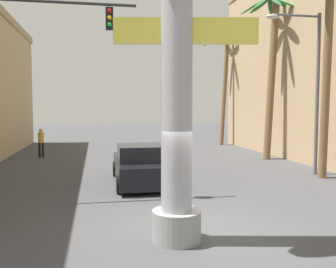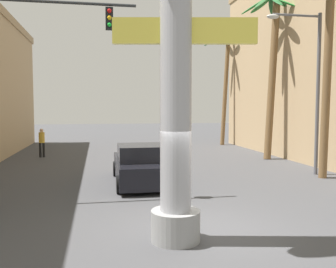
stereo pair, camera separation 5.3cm
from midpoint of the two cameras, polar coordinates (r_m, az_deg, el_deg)
The scene contains 9 objects.
ground_plane at distance 19.14m, azimuth -3.07°, elevation -4.93°, with size 95.31×95.31×0.00m, color #424244.
neon_sign_pole at distance 8.44m, azimuth 1.23°, elevation 15.52°, with size 3.47×1.20×9.66m.
street_lamp at distance 17.72m, azimuth 20.69°, elevation 8.06°, with size 2.57×0.28×7.10m.
traffic_light_mast at distance 12.88m, azimuth -23.47°, elevation 10.60°, with size 5.86×0.32×6.43m.
car_lead at distance 14.86m, azimuth -4.31°, elevation -4.84°, with size 2.07×4.83×1.56m.
palm_tree_near_right at distance 17.18m, azimuth 23.07°, elevation 10.79°, with size 2.48×2.28×8.33m.
palm_tree_mid_right at distance 22.63m, azimuth 15.35°, elevation 10.65°, with size 3.28×3.35×9.32m.
palm_tree_far_right at distance 30.25m, azimuth 8.50°, elevation 8.80°, with size 3.09×3.08×8.79m.
pedestrian_far_left at distance 23.62m, azimuth -18.84°, elevation -0.95°, with size 0.35×0.35×1.72m.
Camera 1 is at (-2.60, -8.71, 3.04)m, focal length 40.00 mm.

